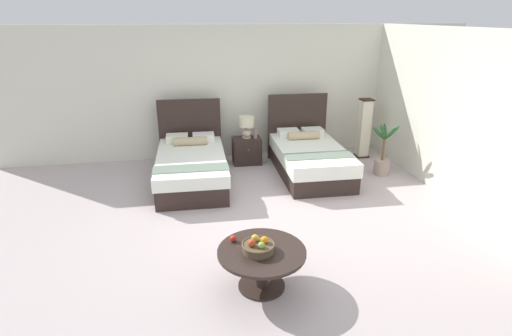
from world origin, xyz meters
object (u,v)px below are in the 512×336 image
object	(u,v)px
table_lamp	(246,125)
potted_palm	(382,159)
fruit_bowl	(258,246)
bed_near_corner	(309,157)
loose_apple	(233,239)
nightstand	(247,151)
bed_near_window	(191,165)
coffee_table	(262,260)
floor_lamp_corner	(364,128)
vase	(255,134)

from	to	relation	value
table_lamp	potted_palm	distance (m)	2.63
table_lamp	fruit_bowl	world-z (taller)	table_lamp
bed_near_corner	loose_apple	bearing A→B (deg)	-121.26
nightstand	table_lamp	distance (m)	0.52
bed_near_window	bed_near_corner	distance (m)	2.15
coffee_table	loose_apple	world-z (taller)	loose_apple
loose_apple	coffee_table	bearing A→B (deg)	-39.72
floor_lamp_corner	potted_palm	bearing A→B (deg)	-93.39
nightstand	coffee_table	world-z (taller)	nightstand
coffee_table	table_lamp	bearing A→B (deg)	83.32
fruit_bowl	coffee_table	bearing A→B (deg)	20.46
bed_near_corner	table_lamp	xyz separation A→B (m)	(-1.05, 0.76, 0.47)
potted_palm	floor_lamp_corner	bearing A→B (deg)	86.61
bed_near_window	nightstand	size ratio (longest dim) A/B	4.11
vase	floor_lamp_corner	world-z (taller)	floor_lamp_corner
floor_lamp_corner	fruit_bowl	bearing A→B (deg)	-126.99
floor_lamp_corner	potted_palm	distance (m)	1.04
nightstand	bed_near_corner	bearing A→B (deg)	-35.26
loose_apple	table_lamp	bearing A→B (deg)	78.80
fruit_bowl	floor_lamp_corner	world-z (taller)	floor_lamp_corner
bed_near_window	nightstand	world-z (taller)	bed_near_window
fruit_bowl	potted_palm	bearing A→B (deg)	45.20
bed_near_corner	coffee_table	bearing A→B (deg)	-115.51
bed_near_window	potted_palm	distance (m)	3.47
potted_palm	nightstand	bearing A→B (deg)	156.46
coffee_table	potted_palm	xyz separation A→B (m)	(2.82, 2.86, -0.04)
bed_near_corner	vase	world-z (taller)	bed_near_corner
loose_apple	potted_palm	bearing A→B (deg)	40.49
coffee_table	fruit_bowl	size ratio (longest dim) A/B	2.70
bed_near_window	vase	size ratio (longest dim) A/B	12.16
nightstand	floor_lamp_corner	distance (m)	2.44
bed_near_corner	loose_apple	distance (m)	3.43
nightstand	fruit_bowl	xyz separation A→B (m)	(-0.50, -3.90, 0.26)
table_lamp	loose_apple	xyz separation A→B (m)	(-0.73, -3.68, -0.29)
bed_near_window	vase	distance (m)	1.48
coffee_table	loose_apple	distance (m)	0.39
bed_near_window	bed_near_corner	bearing A→B (deg)	-0.04
loose_apple	bed_near_corner	bearing A→B (deg)	58.74
bed_near_window	nightstand	distance (m)	1.33
bed_near_corner	table_lamp	distance (m)	1.38
fruit_bowl	potted_palm	size ratio (longest dim) A/B	0.34
table_lamp	coffee_table	bearing A→B (deg)	-96.68
coffee_table	fruit_bowl	world-z (taller)	fruit_bowl
coffee_table	vase	bearing A→B (deg)	80.83
nightstand	fruit_bowl	size ratio (longest dim) A/B	1.57
bed_near_window	bed_near_corner	xyz separation A→B (m)	(2.15, -0.00, 0.01)
bed_near_corner	nightstand	bearing A→B (deg)	144.74
bed_near_window	floor_lamp_corner	size ratio (longest dim) A/B	1.86
table_lamp	fruit_bowl	size ratio (longest dim) A/B	1.22
potted_palm	vase	bearing A→B (deg)	155.78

